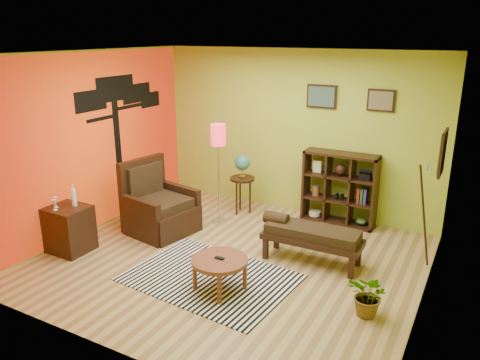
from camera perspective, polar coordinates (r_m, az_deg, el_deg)
The scene contains 11 objects.
ground at distance 6.65m, azimuth -1.14°, elevation -9.72°, with size 5.00×5.00×0.00m, color tan.
room_shell at distance 6.09m, azimuth -1.94°, elevation 5.74°, with size 5.04×4.54×2.82m.
zebra_rug at distance 6.22m, azimuth -3.68°, elevation -11.77°, with size 2.09×1.49×0.01m, color silver.
coffee_table at distance 5.78m, azimuth -2.50°, elevation -10.08°, with size 0.69×0.69×0.45m.
armchair at distance 7.56m, azimuth -9.93°, elevation -3.62°, with size 1.08×1.08×1.14m.
side_cabinet at distance 7.21m, azimuth -20.08°, elevation -5.60°, with size 0.57×0.52×0.99m.
floor_lamp at distance 7.48m, azimuth -2.65°, elevation 4.43°, with size 0.25×0.25×1.66m.
globe_table at distance 8.04m, azimuth 0.28°, elevation 1.32°, with size 0.43×0.43×1.05m.
cube_shelf at distance 7.83m, azimuth 12.13°, elevation -1.04°, with size 1.20×0.35×1.20m.
bench at distance 6.51m, azimuth 8.47°, elevation -6.57°, with size 1.40×0.52×0.64m.
potted_plant at distance 5.57m, azimuth 15.48°, elevation -13.93°, with size 0.46×0.51×0.40m, color #26661E.
Camera 1 is at (2.94, -5.12, 3.06)m, focal length 35.00 mm.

